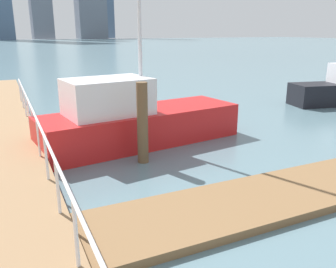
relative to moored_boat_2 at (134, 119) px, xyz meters
name	(u,v)px	position (x,y,z in m)	size (l,w,h in m)	color
ground_plane	(94,109)	(0.03, 5.93, -0.84)	(300.00, 300.00, 0.00)	slate
floating_dock	(297,191)	(2.10, -5.24, -0.75)	(11.15, 2.00, 0.18)	olive
boardwalk_railing	(74,214)	(-3.12, -6.26, 0.40)	(0.06, 27.43, 1.08)	white
dock_piling_3	(142,123)	(-0.38, -1.75, 0.32)	(0.31, 0.31, 2.32)	brown
moored_boat_2	(134,119)	(0.00, 0.00, 0.00)	(6.99, 3.01, 7.51)	red
skyline_tower_4	(90,9)	(35.81, 157.14, 12.07)	(12.23, 13.77, 25.83)	slate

